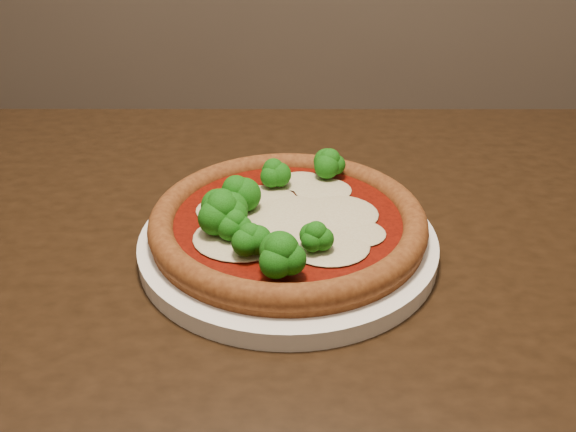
{
  "coord_description": "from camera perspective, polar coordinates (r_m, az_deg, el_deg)",
  "views": [
    {
      "loc": [
        0.2,
        -0.52,
        1.1
      ],
      "look_at": [
        0.16,
        0.0,
        0.79
      ],
      "focal_mm": 40.0,
      "sensor_mm": 36.0,
      "label": 1
    }
  ],
  "objects": [
    {
      "name": "dining_table",
      "position": [
        0.64,
        -1.68,
        -13.05
      ],
      "size": [
        1.34,
        0.99,
        0.75
      ],
      "rotation": [
        0.0,
        0.0,
        0.08
      ],
      "color": "black",
      "rests_on": "floor"
    },
    {
      "name": "plate",
      "position": [
        0.63,
        -0.0,
        -2.42
      ],
      "size": [
        0.29,
        0.29,
        0.02
      ],
      "primitive_type": "cylinder",
      "color": "white",
      "rests_on": "dining_table"
    },
    {
      "name": "pizza",
      "position": [
        0.62,
        -0.43,
        -0.3
      ],
      "size": [
        0.27,
        0.27,
        0.06
      ],
      "rotation": [
        0.0,
        0.0,
        -0.36
      ],
      "color": "brown",
      "rests_on": "plate"
    }
  ]
}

